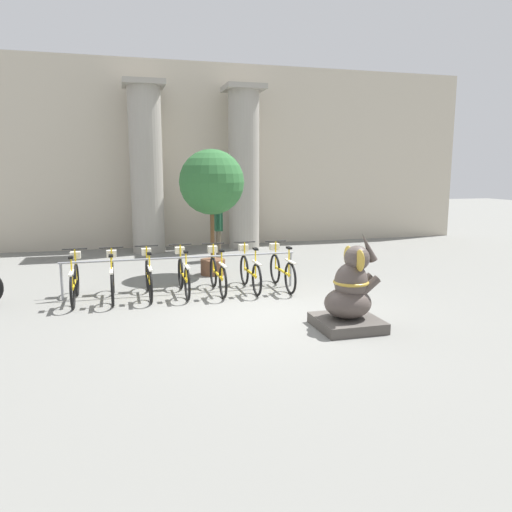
% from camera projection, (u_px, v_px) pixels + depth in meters
% --- Properties ---
extents(ground_plane, '(60.00, 60.00, 0.00)m').
position_uv_depth(ground_plane, '(265.00, 314.00, 8.91)').
color(ground_plane, slate).
extents(building_facade, '(20.00, 0.20, 6.00)m').
position_uv_depth(building_facade, '(192.00, 156.00, 16.56)').
color(building_facade, '#BCB29E').
rests_on(building_facade, ground_plane).
extents(column_left, '(1.24, 1.24, 5.16)m').
position_uv_depth(column_left, '(146.00, 167.00, 15.27)').
color(column_left, gray).
rests_on(column_left, ground_plane).
extents(column_right, '(1.24, 1.24, 5.16)m').
position_uv_depth(column_right, '(244.00, 167.00, 16.08)').
color(column_right, gray).
rests_on(column_right, ground_plane).
extents(bike_rack, '(4.84, 0.05, 0.77)m').
position_uv_depth(bike_rack, '(183.00, 263.00, 10.34)').
color(bike_rack, gray).
rests_on(bike_rack, ground_plane).
extents(bicycle_0, '(0.48, 1.71, 0.98)m').
position_uv_depth(bicycle_0, '(75.00, 281.00, 9.68)').
color(bicycle_0, black).
rests_on(bicycle_0, ground_plane).
extents(bicycle_1, '(0.48, 1.71, 0.98)m').
position_uv_depth(bicycle_1, '(112.00, 279.00, 9.86)').
color(bicycle_1, black).
rests_on(bicycle_1, ground_plane).
extents(bicycle_2, '(0.48, 1.71, 0.98)m').
position_uv_depth(bicycle_2, '(149.00, 277.00, 10.10)').
color(bicycle_2, black).
rests_on(bicycle_2, ground_plane).
extents(bicycle_3, '(0.48, 1.71, 0.98)m').
position_uv_depth(bicycle_3, '(183.00, 275.00, 10.30)').
color(bicycle_3, black).
rests_on(bicycle_3, ground_plane).
extents(bicycle_4, '(0.48, 1.71, 0.98)m').
position_uv_depth(bicycle_4, '(218.00, 273.00, 10.44)').
color(bicycle_4, black).
rests_on(bicycle_4, ground_plane).
extents(bicycle_5, '(0.48, 1.71, 0.98)m').
position_uv_depth(bicycle_5, '(250.00, 271.00, 10.65)').
color(bicycle_5, black).
rests_on(bicycle_5, ground_plane).
extents(bicycle_6, '(0.48, 1.71, 0.98)m').
position_uv_depth(bicycle_6, '(282.00, 270.00, 10.80)').
color(bicycle_6, black).
rests_on(bicycle_6, ground_plane).
extents(elephant_statue, '(1.00, 1.00, 1.58)m').
position_uv_depth(elephant_statue, '(350.00, 296.00, 8.03)').
color(elephant_statue, '#4C4742').
rests_on(elephant_statue, ground_plane).
extents(person_pedestrian, '(0.23, 0.47, 1.74)m').
position_uv_depth(person_pedestrian, '(218.00, 224.00, 14.00)').
color(person_pedestrian, brown).
rests_on(person_pedestrian, ground_plane).
extents(potted_tree, '(1.56, 1.56, 3.03)m').
position_uv_depth(potted_tree, '(212.00, 185.00, 11.91)').
color(potted_tree, brown).
rests_on(potted_tree, ground_plane).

